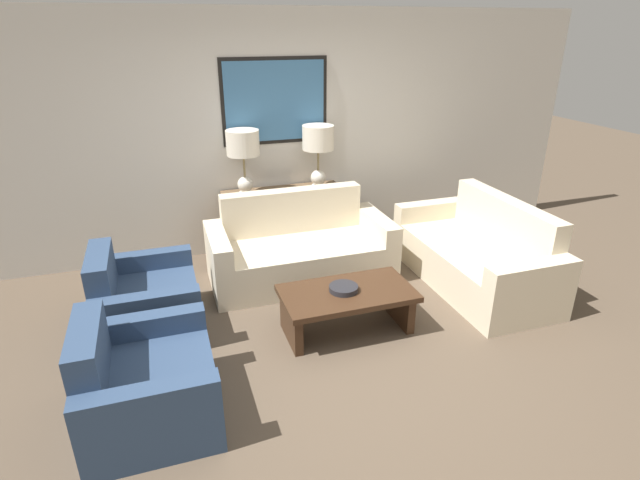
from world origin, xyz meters
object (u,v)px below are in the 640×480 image
(table_lamp_right, at_px, (318,144))
(coffee_table, at_px, (347,301))
(console_table, at_px, (284,222))
(decorative_bowl, at_px, (344,288))
(couch_by_side, at_px, (477,256))
(armchair_near_camera, at_px, (145,385))
(table_lamp_left, at_px, (243,149))
(armchair_near_back_wall, at_px, (144,302))
(couch_by_back_wall, at_px, (300,251))

(table_lamp_right, relative_size, coffee_table, 0.62)
(console_table, relative_size, decorative_bowl, 5.45)
(couch_by_side, height_order, decorative_bowl, couch_by_side)
(coffee_table, bearing_deg, table_lamp_right, 79.76)
(console_table, distance_m, armchair_near_camera, 2.81)
(table_lamp_right, height_order, couch_by_side, table_lamp_right)
(couch_by_side, bearing_deg, coffee_table, -165.25)
(couch_by_side, relative_size, armchair_near_camera, 1.93)
(couch_by_side, bearing_deg, armchair_near_camera, -163.14)
(table_lamp_left, xyz_separation_m, armchair_near_back_wall, (-1.14, -1.20, -0.99))
(table_lamp_left, height_order, coffee_table, table_lamp_left)
(table_lamp_right, relative_size, armchair_near_camera, 0.72)
(couch_by_side, bearing_deg, console_table, 141.10)
(couch_by_back_wall, xyz_separation_m, coffee_table, (0.10, -1.11, -0.01))
(decorative_bowl, distance_m, armchair_near_camera, 1.73)
(console_table, relative_size, armchair_near_camera, 1.40)
(couch_by_side, xyz_separation_m, decorative_bowl, (-1.61, -0.40, 0.12))
(decorative_bowl, height_order, armchair_near_camera, armchair_near_camera)
(couch_by_back_wall, xyz_separation_m, couch_by_side, (1.68, -0.69, 0.00))
(decorative_bowl, xyz_separation_m, armchair_near_back_wall, (-1.63, 0.56, -0.14))
(console_table, height_order, couch_by_back_wall, couch_by_back_wall)
(couch_by_side, height_order, coffee_table, couch_by_side)
(couch_by_side, relative_size, decorative_bowl, 7.53)
(couch_by_back_wall, bearing_deg, table_lamp_right, 57.59)
(console_table, height_order, table_lamp_right, table_lamp_right)
(coffee_table, distance_m, armchair_near_camera, 1.75)
(armchair_near_back_wall, bearing_deg, table_lamp_right, 31.30)
(table_lamp_left, relative_size, decorative_bowl, 2.82)
(console_table, distance_m, coffee_table, 1.77)
(console_table, height_order, armchair_near_camera, armchair_near_camera)
(decorative_bowl, bearing_deg, couch_by_back_wall, 93.56)
(table_lamp_left, height_order, armchair_near_back_wall, table_lamp_left)
(console_table, height_order, coffee_table, console_table)
(table_lamp_left, height_order, couch_by_back_wall, table_lamp_left)
(table_lamp_left, bearing_deg, console_table, 0.00)
(couch_by_back_wall, distance_m, armchair_near_back_wall, 1.65)
(table_lamp_left, bearing_deg, decorative_bowl, -74.52)
(couch_by_back_wall, distance_m, coffee_table, 1.11)
(table_lamp_right, bearing_deg, armchair_near_back_wall, -148.70)
(armchair_near_back_wall, bearing_deg, console_table, 37.64)
(coffee_table, distance_m, decorative_bowl, 0.13)
(table_lamp_left, xyz_separation_m, couch_by_side, (2.10, -1.35, -0.96))
(console_table, height_order, decorative_bowl, console_table)
(couch_by_side, bearing_deg, couch_by_back_wall, 157.52)
(table_lamp_right, distance_m, armchair_near_camera, 3.22)
(table_lamp_left, height_order, armchair_near_camera, table_lamp_left)
(console_table, bearing_deg, decorative_bowl, -87.78)
(couch_by_back_wall, height_order, armchair_near_back_wall, couch_by_back_wall)
(table_lamp_left, xyz_separation_m, armchair_near_camera, (-1.14, -2.33, -0.99))
(table_lamp_left, relative_size, coffee_table, 0.62)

